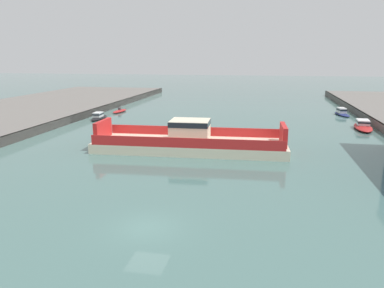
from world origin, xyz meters
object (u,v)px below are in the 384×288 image
moored_boat_near_right (120,111)px  moored_boat_far_right (363,126)px  moored_boat_mid_right (342,112)px  chain_ferry (190,141)px  moored_boat_near_left (99,117)px

moored_boat_near_right → moored_boat_far_right: (42.69, -9.36, 0.25)m
moored_boat_far_right → moored_boat_mid_right: bearing=91.9°
chain_ferry → moored_boat_near_left: chain_ferry is taller
moored_boat_near_left → moored_boat_mid_right: moored_boat_mid_right is taller
moored_boat_near_right → chain_ferry: bearing=-54.4°
moored_boat_near_right → moored_boat_mid_right: bearing=6.3°
chain_ferry → moored_boat_mid_right: bearing=54.7°
moored_boat_near_left → moored_boat_near_right: size_ratio=1.19×
moored_boat_mid_right → moored_boat_far_right: 14.06m
chain_ferry → moored_boat_near_left: (-20.06, 18.79, -0.62)m
moored_boat_near_right → moored_boat_far_right: moored_boat_far_right is taller
chain_ferry → moored_boat_near_left: 27.49m
moored_boat_near_right → moored_boat_far_right: 43.71m
moored_boat_near_left → moored_boat_far_right: size_ratio=0.78×
moored_boat_near_right → moored_boat_near_left: bearing=-93.4°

